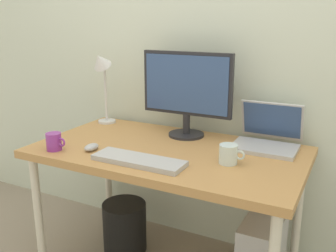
{
  "coord_description": "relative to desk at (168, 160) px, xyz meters",
  "views": [
    {
      "loc": [
        0.84,
        -1.63,
        1.36
      ],
      "look_at": [
        0.0,
        0.0,
        0.84
      ],
      "focal_mm": 40.8,
      "sensor_mm": 36.0,
      "label": 1
    }
  ],
  "objects": [
    {
      "name": "keyboard",
      "position": [
        -0.03,
        -0.24,
        0.07
      ],
      "size": [
        0.44,
        0.14,
        0.02
      ],
      "primitive_type": "cube",
      "color": "#B2B2B7",
      "rests_on": "desk"
    },
    {
      "name": "monitor",
      "position": [
        -0.01,
        0.24,
        0.33
      ],
      "size": [
        0.52,
        0.2,
        0.47
      ],
      "color": "#232328",
      "rests_on": "desk"
    },
    {
      "name": "coffee_mug",
      "position": [
        -0.5,
        -0.28,
        0.11
      ],
      "size": [
        0.11,
        0.08,
        0.09
      ],
      "color": "purple",
      "rests_on": "desk"
    },
    {
      "name": "mouse",
      "position": [
        -0.33,
        -0.2,
        0.08
      ],
      "size": [
        0.06,
        0.09,
        0.03
      ],
      "primitive_type": "ellipsoid",
      "color": "#B2B2B7",
      "rests_on": "desk"
    },
    {
      "name": "back_wall",
      "position": [
        0.0,
        0.44,
        0.64
      ],
      "size": [
        4.4,
        0.04,
        2.6
      ],
      "primitive_type": "cube",
      "color": "silver",
      "rests_on": "ground_plane"
    },
    {
      "name": "wastebasket",
      "position": [
        -0.33,
        0.07,
        -0.51
      ],
      "size": [
        0.26,
        0.26,
        0.3
      ],
      "primitive_type": "cylinder",
      "color": "black",
      "rests_on": "ground_plane"
    },
    {
      "name": "desk_lamp",
      "position": [
        -0.58,
        0.24,
        0.39
      ],
      "size": [
        0.11,
        0.16,
        0.46
      ],
      "color": "silver",
      "rests_on": "desk"
    },
    {
      "name": "desk",
      "position": [
        0.0,
        0.0,
        0.0
      ],
      "size": [
        1.36,
        0.75,
        0.72
      ],
      "color": "#B7844C",
      "rests_on": "ground_plane"
    },
    {
      "name": "glass_cup",
      "position": [
        0.34,
        -0.06,
        0.11
      ],
      "size": [
        0.12,
        0.08,
        0.09
      ],
      "color": "silver",
      "rests_on": "desk"
    },
    {
      "name": "laptop",
      "position": [
        0.44,
        0.27,
        0.12
      ],
      "size": [
        0.32,
        0.29,
        0.22
      ],
      "color": "#B2B2B7",
      "rests_on": "desk"
    }
  ]
}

